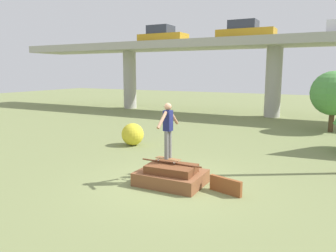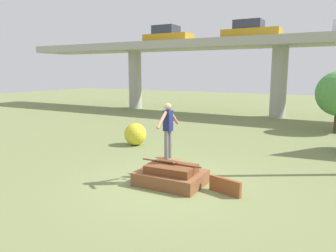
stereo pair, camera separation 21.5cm
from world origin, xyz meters
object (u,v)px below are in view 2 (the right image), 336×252
at_px(car_on_overpass_far_right, 251,31).
at_px(skater, 168,127).
at_px(skateboard, 168,159).
at_px(bush_yellow_flowering, 135,134).
at_px(car_on_overpass_right, 167,36).

bearing_deg(car_on_overpass_far_right, skater, -82.46).
bearing_deg(skateboard, skater, 90.00).
bearing_deg(bush_yellow_flowering, skater, -44.97).
bearing_deg(car_on_overpass_right, car_on_overpass_far_right, 1.22).
height_order(skateboard, car_on_overpass_right, car_on_overpass_right).
distance_m(skateboard, car_on_overpass_far_right, 17.38).
xyz_separation_m(car_on_overpass_far_right, bush_yellow_flowering, (-1.49, -12.74, -5.58)).
height_order(car_on_overpass_far_right, bush_yellow_flowering, car_on_overpass_far_right).
relative_size(car_on_overpass_right, car_on_overpass_far_right, 0.95).
bearing_deg(skater, car_on_overpass_far_right, 97.54).
height_order(car_on_overpass_right, bush_yellow_flowering, car_on_overpass_right).
bearing_deg(car_on_overpass_far_right, skateboard, -82.46).
distance_m(skateboard, skater, 0.94).
bearing_deg(car_on_overpass_right, skateboard, -61.02).
bearing_deg(skateboard, car_on_overpass_far_right, 97.54).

